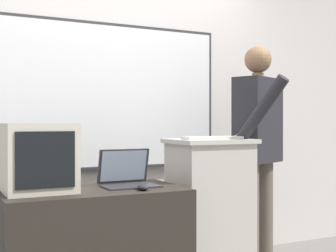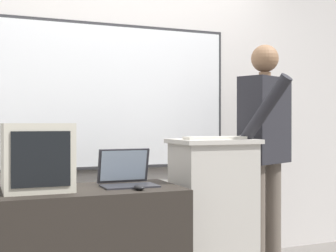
{
  "view_description": "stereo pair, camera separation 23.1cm",
  "coord_description": "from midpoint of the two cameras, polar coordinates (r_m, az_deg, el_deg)",
  "views": [
    {
      "loc": [
        -1.31,
        -2.42,
        1.17
      ],
      "look_at": [
        0.04,
        0.29,
        1.15
      ],
      "focal_mm": 50.0,
      "sensor_mm": 36.0,
      "label": 1
    },
    {
      "loc": [
        -1.1,
        -2.52,
        1.17
      ],
      "look_at": [
        0.04,
        0.29,
        1.15
      ],
      "focal_mm": 50.0,
      "sensor_mm": 36.0,
      "label": 2
    }
  ],
  "objects": [
    {
      "name": "wireless_keyboard",
      "position": [
        3.23,
        3.44,
        -1.45
      ],
      "size": [
        0.44,
        0.11,
        0.02
      ],
      "color": "beige",
      "rests_on": "lectern_podium"
    },
    {
      "name": "computer_mouse_by_keyboard",
      "position": [
        3.37,
        6.88,
        -1.26
      ],
      "size": [
        0.06,
        0.1,
        0.03
      ],
      "color": "silver",
      "rests_on": "lectern_podium"
    },
    {
      "name": "computer_mouse_by_laptop",
      "position": [
        2.77,
        -5.5,
        -7.48
      ],
      "size": [
        0.06,
        0.1,
        0.03
      ],
      "color": "black",
      "rests_on": "side_desk"
    },
    {
      "name": "person_presenter",
      "position": [
        3.64,
        9.19,
        -1.9
      ],
      "size": [
        0.6,
        0.69,
        1.76
      ],
      "rotation": [
        0.0,
        0.0,
        0.43
      ],
      "color": "brown",
      "rests_on": "ground_plane"
    },
    {
      "name": "back_wall",
      "position": [
        3.84,
        -8.2,
        4.09
      ],
      "size": [
        6.4,
        0.17,
        2.84
      ],
      "color": "silver",
      "rests_on": "ground_plane"
    },
    {
      "name": "laptop",
      "position": [
        2.98,
        -7.31,
        -5.83
      ],
      "size": [
        0.34,
        0.27,
        0.23
      ],
      "color": "#28282D",
      "rests_on": "side_desk"
    },
    {
      "name": "crt_monitor",
      "position": [
        2.84,
        -17.88,
        -3.66
      ],
      "size": [
        0.39,
        0.44,
        0.39
      ],
      "color": "beige",
      "rests_on": "side_desk"
    },
    {
      "name": "lectern_podium",
      "position": [
        3.34,
        3.12,
        -10.61
      ],
      "size": [
        0.56,
        0.44,
        1.05
      ],
      "color": "#BCB7AD",
      "rests_on": "ground_plane"
    }
  ]
}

